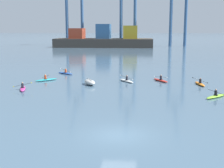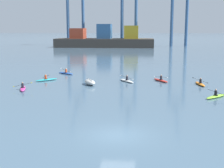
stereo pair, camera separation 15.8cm
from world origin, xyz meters
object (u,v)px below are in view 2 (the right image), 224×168
Objects in this scene: gantry_crane_west at (75,4)px; kayak_blue at (66,73)px; gantry_crane_east_mid at (180,2)px; capsized_dinghy at (90,82)px; kayak_white at (127,81)px; kayak_magenta at (23,88)px; kayak_lime at (216,96)px; gantry_crane_west_mid at (129,1)px; kayak_orange at (200,84)px; kayak_red at (161,80)px; container_barge at (105,40)px; kayak_teal at (46,79)px.

gantry_crane_west reaches higher than kayak_blue.
gantry_crane_east_mid is 12.79× the size of capsized_dinghy.
kayak_white is 0.93× the size of kayak_magenta.
gantry_crane_west_mid is at bearing 97.45° from kayak_lime.
kayak_magenta is at bearing -82.53° from gantry_crane_west.
kayak_orange is at bearing -95.16° from gantry_crane_east_mid.
gantry_crane_east_mid is at bearing 75.75° from capsized_dinghy.
kayak_white is (24.59, -87.48, -16.75)m from gantry_crane_west.
gantry_crane_west_mid is 10.42× the size of kayak_red.
kayak_white is 0.92× the size of kayak_orange.
kayak_red reaches higher than capsized_dinghy.
container_barge reaches higher than kayak_teal.
kayak_blue is (14.56, -80.98, -16.75)m from gantry_crane_west.
kayak_magenta is (-0.96, -6.52, 0.00)m from kayak_teal.
kayak_white is (11.09, -76.79, -2.65)m from container_barge.
gantry_crane_west reaches higher than kayak_white.
gantry_crane_west_mid is 10.99× the size of kayak_blue.
gantry_crane_west is 11.13× the size of kayak_white.
gantry_crane_east_mid is (19.74, -0.25, -0.86)m from gantry_crane_west_mid.
gantry_crane_west_mid is 0.95× the size of gantry_crane_east_mid.
capsized_dinghy is (6.39, -79.52, -2.47)m from container_barge.
kayak_teal is 20.98m from kayak_orange.
kayak_orange is (-7.75, -85.81, -16.76)m from gantry_crane_east_mid.
kayak_magenta is at bearing -151.91° from kayak_white.
container_barge is 70.34m from kayak_blue.
kayak_white is 11.96m from kayak_blue.
gantry_crane_west_mid reaches higher than kayak_red.
container_barge is at bearing 101.74° from kayak_red.
gantry_crane_west_mid reaches higher than kayak_teal.
gantry_crane_east_mid reaches higher than kayak_red.
kayak_red is (29.29, -86.70, -16.75)m from gantry_crane_west.
gantry_crane_east_mid is at bearing 71.20° from kayak_teal.
kayak_orange is 22.43m from kayak_magenta.
gantry_crane_west reaches higher than kayak_teal.
kayak_white is (2.36, -84.46, -17.62)m from gantry_crane_west_mid.
gantry_crane_west_mid is at bearing 94.82° from kayak_red.
kayak_teal is at bearing -81.36° from gantry_crane_west.
kayak_lime is (34.46, -96.55, -16.75)m from gantry_crane_west.
kayak_lime is at bearing -70.36° from gantry_crane_west.
kayak_white is at bearing 170.58° from kayak_orange.
kayak_magenta is (-12.26, -6.54, 0.00)m from kayak_white.
gantry_crane_west is 12.32× the size of kayak_teal.
kayak_teal is 0.84× the size of kayak_magenta.
gantry_crane_west is at bearing 102.43° from capsized_dinghy.
kayak_teal is 6.65m from kayak_blue.
gantry_crane_west is at bearing 105.70° from kayak_white.
kayak_red is 0.96× the size of kayak_magenta.
kayak_teal is at bearing -96.04° from gantry_crane_west_mid.
kayak_red and kayak_magenta have the same top height.
kayak_orange reaches higher than kayak_teal.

